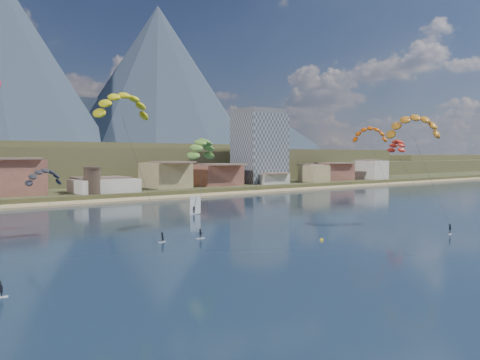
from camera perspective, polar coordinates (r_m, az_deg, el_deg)
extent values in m
plane|color=black|center=(65.72, 17.60, -9.91)|extent=(2400.00, 2400.00, 0.00)
cube|color=tan|center=(152.45, -17.29, -2.51)|extent=(2200.00, 12.00, 0.90)
cube|color=brown|center=(272.63, -17.82, 1.80)|extent=(320.00, 150.00, 15.00)
cube|color=brown|center=(395.16, 14.64, 1.67)|extent=(240.00, 120.00, 8.00)
cube|color=brown|center=(491.30, 19.47, 2.07)|extent=(260.00, 140.00, 12.00)
cone|color=#2D384B|center=(960.20, -9.36, 10.89)|extent=(380.00, 380.00, 290.00)
cone|color=#2D384B|center=(1125.12, 3.19, 8.73)|extent=(340.00, 340.00, 250.00)
cone|color=#2D384B|center=(1284.76, 10.39, 7.30)|extent=(320.00, 320.00, 220.00)
cube|color=gray|center=(214.46, 2.28, 3.66)|extent=(20.00, 16.00, 30.00)
cube|color=#59595E|center=(215.24, 2.29, 7.92)|extent=(18.00, 14.40, 2.00)
cylinder|color=#47382D|center=(161.26, -16.65, -0.16)|extent=(5.20, 5.20, 8.00)
cylinder|color=#47382D|center=(161.09, -16.67, 1.37)|extent=(5.82, 5.82, 0.60)
cube|color=silver|center=(56.85, -25.90, -12.06)|extent=(1.54, 0.82, 0.10)
imported|color=black|center=(56.63, -25.92, -11.18)|extent=(0.71, 0.56, 1.69)
cube|color=silver|center=(83.20, -8.97, -7.06)|extent=(1.41, 0.81, 0.09)
imported|color=black|center=(83.07, -8.98, -6.50)|extent=(0.90, 0.80, 1.56)
cylinder|color=#262626|center=(85.46, -11.27, 0.55)|extent=(0.05, 0.05, 22.09)
cube|color=silver|center=(98.02, 23.02, -5.73)|extent=(1.60, 1.08, 0.10)
imported|color=black|center=(97.89, 23.03, -5.19)|extent=(1.13, 0.84, 1.78)
cylinder|color=#262626|center=(103.26, 21.09, 0.09)|extent=(0.05, 0.05, 22.24)
cube|color=silver|center=(85.92, -4.58, -6.71)|extent=(1.46, 0.69, 0.09)
imported|color=black|center=(85.78, -4.58, -6.15)|extent=(1.14, 0.79, 1.61)
cylinder|color=#262626|center=(91.40, -4.53, -1.48)|extent=(0.05, 0.05, 18.10)
cylinder|color=#262626|center=(98.59, -20.93, -3.06)|extent=(0.04, 0.04, 11.53)
cylinder|color=#262626|center=(140.29, 15.97, 0.71)|extent=(0.04, 0.04, 19.54)
cylinder|color=#262626|center=(151.41, 18.75, 0.28)|extent=(0.04, 0.04, 16.92)
cube|color=silver|center=(120.46, -5.32, -3.91)|extent=(2.52, 1.31, 0.12)
imported|color=black|center=(120.36, -5.32, -3.47)|extent=(0.97, 0.75, 1.74)
cube|color=white|center=(120.44, -5.16, -2.87)|extent=(1.58, 2.77, 4.15)
sphere|color=yellow|center=(84.84, 9.39, -6.83)|extent=(0.62, 0.62, 0.62)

